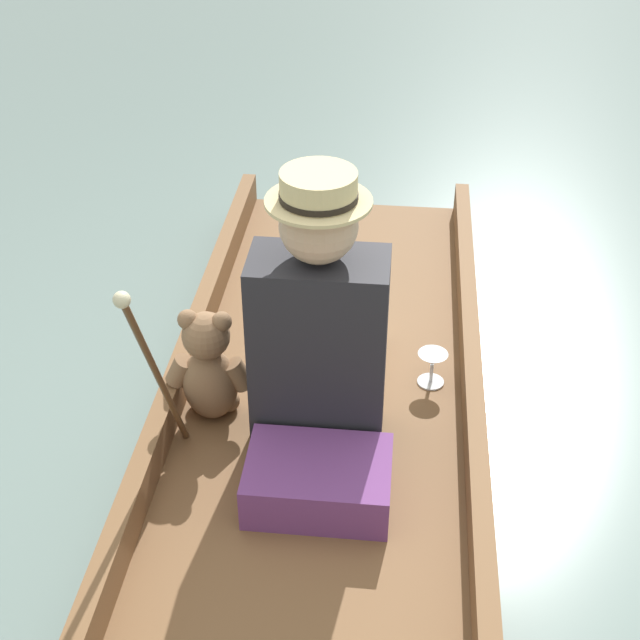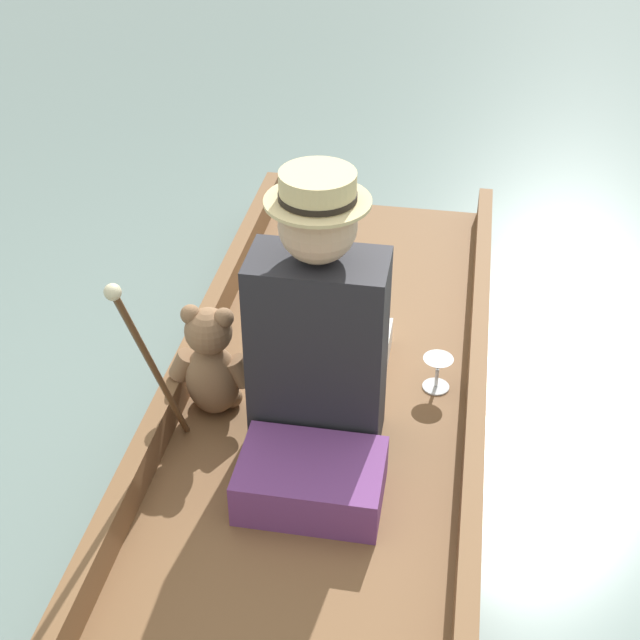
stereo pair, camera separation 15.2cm
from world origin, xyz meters
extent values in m
plane|color=slate|center=(0.00, 0.00, 0.00)|extent=(16.00, 16.00, 0.00)
cube|color=brown|center=(0.00, 0.00, 0.06)|extent=(1.06, 3.20, 0.12)
cube|color=brown|center=(-0.50, 0.00, 0.19)|extent=(0.06, 3.20, 0.13)
cube|color=brown|center=(0.50, 0.00, 0.19)|extent=(0.06, 3.20, 0.13)
cube|color=#6B3875|center=(0.03, -0.31, 0.19)|extent=(0.43, 0.30, 0.15)
cube|color=white|center=(0.00, 0.30, 0.18)|extent=(0.37, 0.44, 0.11)
cube|color=#232328|center=(0.00, -0.03, 0.46)|extent=(0.41, 0.23, 0.67)
cube|color=beige|center=(0.00, 0.09, 0.51)|extent=(0.04, 0.01, 0.37)
cube|color=white|center=(-0.11, 0.08, 0.54)|extent=(0.02, 0.01, 0.40)
cube|color=white|center=(0.11, 0.08, 0.54)|extent=(0.02, 0.01, 0.40)
sphere|color=tan|center=(0.00, -0.03, 0.90)|extent=(0.22, 0.22, 0.22)
cylinder|color=#CCB77F|center=(0.00, -0.03, 0.97)|extent=(0.30, 0.30, 0.01)
cylinder|color=#CCB77F|center=(0.00, -0.03, 1.02)|extent=(0.21, 0.21, 0.08)
cylinder|color=black|center=(0.00, -0.03, 0.99)|extent=(0.22, 0.22, 0.02)
ellipsoid|color=#846042|center=(-0.36, 0.03, 0.25)|extent=(0.18, 0.15, 0.27)
sphere|color=#846042|center=(-0.36, 0.03, 0.45)|extent=(0.15, 0.15, 0.15)
sphere|color=brown|center=(-0.36, 0.09, 0.44)|extent=(0.06, 0.06, 0.06)
sphere|color=#846042|center=(-0.42, 0.03, 0.51)|extent=(0.06, 0.06, 0.06)
sphere|color=#846042|center=(-0.31, 0.03, 0.51)|extent=(0.06, 0.06, 0.06)
cylinder|color=#846042|center=(-0.46, 0.03, 0.30)|extent=(0.10, 0.07, 0.12)
cylinder|color=#846042|center=(-0.27, 0.03, 0.30)|extent=(0.10, 0.07, 0.12)
sphere|color=#846042|center=(-0.41, 0.07, 0.15)|extent=(0.08, 0.08, 0.08)
sphere|color=#846042|center=(-0.32, 0.07, 0.15)|extent=(0.08, 0.08, 0.08)
cylinder|color=silver|center=(0.36, 0.28, 0.12)|extent=(0.09, 0.09, 0.01)
cylinder|color=silver|center=(0.36, 0.28, 0.16)|extent=(0.01, 0.01, 0.07)
cone|color=silver|center=(0.36, 0.28, 0.22)|extent=(0.10, 0.10, 0.05)
cylinder|color=brown|center=(-0.43, -0.28, 0.52)|extent=(0.02, 0.40, 0.80)
sphere|color=beige|center=(-0.43, -0.47, 0.91)|extent=(0.04, 0.04, 0.04)
camera|label=1|loc=(0.23, -2.19, 2.10)|focal=50.00mm
camera|label=2|loc=(0.38, -2.17, 2.10)|focal=50.00mm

